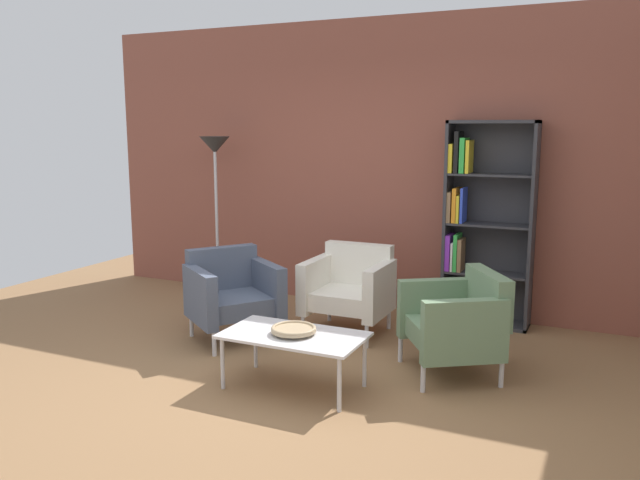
% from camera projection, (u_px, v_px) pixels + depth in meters
% --- Properties ---
extents(ground_plane, '(8.32, 8.32, 0.00)m').
position_uv_depth(ground_plane, '(260.00, 389.00, 4.60)').
color(ground_plane, olive).
extents(brick_back_panel, '(6.40, 0.12, 2.90)m').
position_uv_depth(brick_back_panel, '(380.00, 166.00, 6.55)').
color(brick_back_panel, brown).
rests_on(brick_back_panel, ground_plane).
extents(bookshelf_tall, '(0.80, 0.30, 1.90)m').
position_uv_depth(bookshelf_tall, '(480.00, 225.00, 6.00)').
color(bookshelf_tall, '#333338').
rests_on(bookshelf_tall, ground_plane).
extents(coffee_table_low, '(1.00, 0.56, 0.40)m').
position_uv_depth(coffee_table_low, '(294.00, 338.00, 4.56)').
color(coffee_table_low, silver).
rests_on(coffee_table_low, ground_plane).
extents(decorative_bowl, '(0.32, 0.32, 0.05)m').
position_uv_depth(decorative_bowl, '(294.00, 329.00, 4.55)').
color(decorative_bowl, tan).
rests_on(decorative_bowl, coffee_table_low).
extents(armchair_by_bookshelf, '(0.93, 0.95, 0.78)m').
position_uv_depth(armchair_by_bookshelf, '(232.00, 292.00, 5.64)').
color(armchair_by_bookshelf, '#4C566B').
rests_on(armchair_by_bookshelf, ground_plane).
extents(armchair_near_window, '(0.92, 0.94, 0.78)m').
position_uv_depth(armchair_near_window, '(458.00, 321.00, 4.82)').
color(armchair_near_window, slate).
rests_on(armchair_near_window, ground_plane).
extents(armchair_corner_red, '(0.72, 0.66, 0.78)m').
position_uv_depth(armchair_corner_red, '(350.00, 287.00, 5.82)').
color(armchair_corner_red, white).
rests_on(armchair_corner_red, ground_plane).
extents(floor_lamp_torchiere, '(0.32, 0.32, 1.74)m').
position_uv_depth(floor_lamp_torchiere, '(215.00, 164.00, 6.85)').
color(floor_lamp_torchiere, silver).
rests_on(floor_lamp_torchiere, ground_plane).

